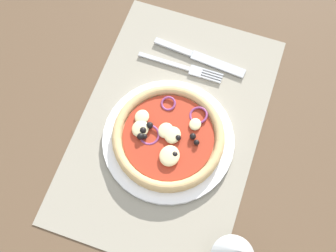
% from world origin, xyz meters
% --- Properties ---
extents(ground_plane, '(1.90, 1.40, 0.02)m').
position_xyz_m(ground_plane, '(0.00, 0.00, -0.01)').
color(ground_plane, brown).
extents(placemat, '(0.52, 0.34, 0.00)m').
position_xyz_m(placemat, '(0.00, 0.00, 0.00)').
color(placemat, gray).
rests_on(placemat, ground_plane).
extents(plate, '(0.25, 0.25, 0.01)m').
position_xyz_m(plate, '(0.03, 0.01, 0.01)').
color(plate, white).
rests_on(plate, placemat).
extents(pizza, '(0.21, 0.21, 0.03)m').
position_xyz_m(pizza, '(0.03, 0.01, 0.03)').
color(pizza, tan).
rests_on(pizza, plate).
extents(fork, '(0.02, 0.18, 0.00)m').
position_xyz_m(fork, '(-0.13, -0.01, 0.01)').
color(fork, '#B2B5BA').
rests_on(fork, placemat).
extents(knife, '(0.03, 0.20, 0.01)m').
position_xyz_m(knife, '(-0.16, 0.01, 0.01)').
color(knife, '#B2B5BA').
rests_on(knife, placemat).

